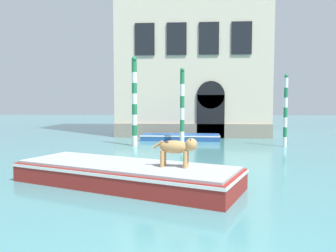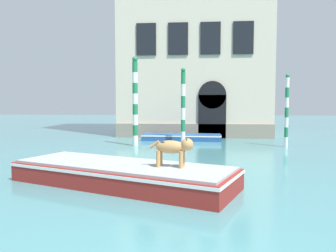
{
  "view_description": "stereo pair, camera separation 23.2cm",
  "coord_description": "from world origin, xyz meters",
  "px_view_note": "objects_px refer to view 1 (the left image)",
  "views": [
    {
      "loc": [
        0.11,
        -1.66,
        2.25
      ],
      "look_at": [
        -0.9,
        13.36,
        1.2
      ],
      "focal_mm": 35.0,
      "sensor_mm": 36.0,
      "label": 1
    },
    {
      "loc": [
        0.34,
        -1.64,
        2.25
      ],
      "look_at": [
        -0.9,
        13.36,
        1.2
      ],
      "focal_mm": 35.0,
      "sensor_mm": 36.0,
      "label": 2
    }
  ],
  "objects_px": {
    "boat_foreground": "(125,173)",
    "mooring_pole_0": "(182,105)",
    "dog_on_deck": "(178,147)",
    "boat_moored_near_palazzo": "(181,137)",
    "mooring_pole_1": "(286,110)",
    "mooring_pole_2": "(134,101)"
  },
  "relations": [
    {
      "from": "dog_on_deck",
      "to": "mooring_pole_0",
      "type": "distance_m",
      "value": 9.99
    },
    {
      "from": "mooring_pole_0",
      "to": "mooring_pole_1",
      "type": "relative_size",
      "value": 1.13
    },
    {
      "from": "boat_moored_near_palazzo",
      "to": "mooring_pole_0",
      "type": "distance_m",
      "value": 2.44
    },
    {
      "from": "boat_foreground",
      "to": "mooring_pole_1",
      "type": "relative_size",
      "value": 1.78
    },
    {
      "from": "mooring_pole_0",
      "to": "mooring_pole_2",
      "type": "bearing_deg",
      "value": -151.2
    },
    {
      "from": "boat_foreground",
      "to": "dog_on_deck",
      "type": "bearing_deg",
      "value": 6.87
    },
    {
      "from": "mooring_pole_0",
      "to": "dog_on_deck",
      "type": "bearing_deg",
      "value": -89.29
    },
    {
      "from": "boat_moored_near_palazzo",
      "to": "mooring_pole_2",
      "type": "xyz_separation_m",
      "value": [
        -2.33,
        -2.84,
        2.16
      ]
    },
    {
      "from": "boat_moored_near_palazzo",
      "to": "boat_foreground",
      "type": "bearing_deg",
      "value": -94.22
    },
    {
      "from": "mooring_pole_1",
      "to": "mooring_pole_2",
      "type": "height_order",
      "value": "mooring_pole_2"
    },
    {
      "from": "mooring_pole_1",
      "to": "boat_moored_near_palazzo",
      "type": "bearing_deg",
      "value": 154.4
    },
    {
      "from": "boat_foreground",
      "to": "mooring_pole_1",
      "type": "distance_m",
      "value": 10.85
    },
    {
      "from": "dog_on_deck",
      "to": "mooring_pole_0",
      "type": "xyz_separation_m",
      "value": [
        -0.12,
        9.93,
        1.02
      ]
    },
    {
      "from": "dog_on_deck",
      "to": "mooring_pole_2",
      "type": "xyz_separation_m",
      "value": [
        -2.59,
        8.58,
        1.25
      ]
    },
    {
      "from": "boat_moored_near_palazzo",
      "to": "mooring_pole_2",
      "type": "height_order",
      "value": "mooring_pole_2"
    },
    {
      "from": "dog_on_deck",
      "to": "mooring_pole_1",
      "type": "height_order",
      "value": "mooring_pole_1"
    },
    {
      "from": "boat_moored_near_palazzo",
      "to": "mooring_pole_0",
      "type": "xyz_separation_m",
      "value": [
        0.13,
        -1.48,
        1.93
      ]
    },
    {
      "from": "dog_on_deck",
      "to": "mooring_pole_0",
      "type": "relative_size",
      "value": 0.28
    },
    {
      "from": "mooring_pole_1",
      "to": "mooring_pole_0",
      "type": "bearing_deg",
      "value": 167.94
    },
    {
      "from": "dog_on_deck",
      "to": "boat_moored_near_palazzo",
      "type": "distance_m",
      "value": 11.46
    },
    {
      "from": "boat_foreground",
      "to": "mooring_pole_1",
      "type": "height_order",
      "value": "mooring_pole_1"
    },
    {
      "from": "boat_foreground",
      "to": "mooring_pole_0",
      "type": "bearing_deg",
      "value": 103.94
    }
  ]
}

